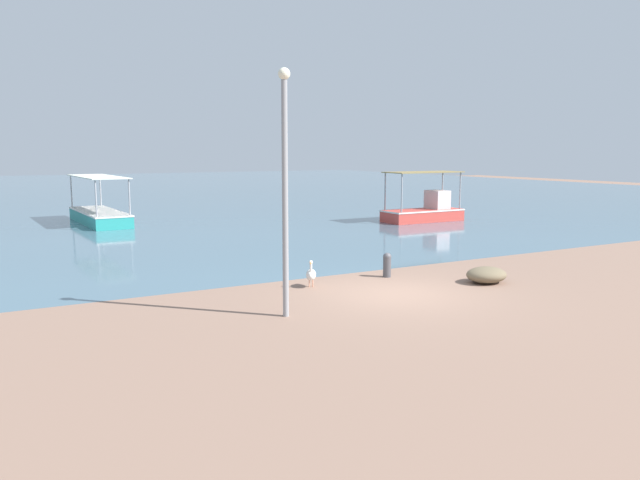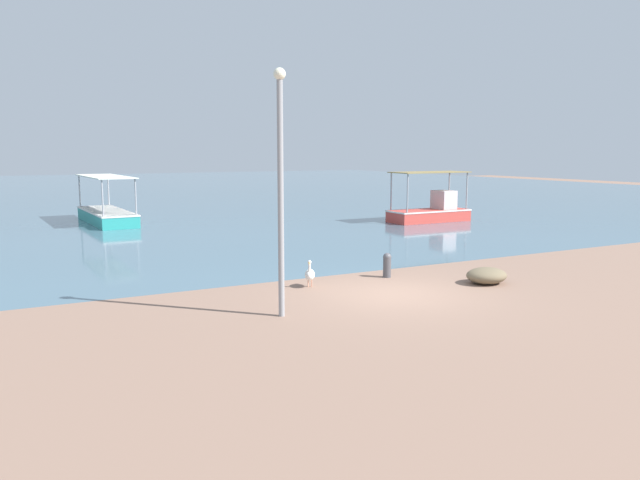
# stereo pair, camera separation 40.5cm
# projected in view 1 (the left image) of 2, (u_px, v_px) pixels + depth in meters

# --- Properties ---
(ground) EXTENTS (120.00, 120.00, 0.00)m
(ground) POSITION_uv_depth(u_px,v_px,m) (396.00, 294.00, 16.89)
(ground) COLOR #856655
(harbor_water) EXTENTS (110.00, 90.00, 0.00)m
(harbor_water) POSITION_uv_depth(u_px,v_px,m) (91.00, 192.00, 58.29)
(harbor_water) COLOR slate
(harbor_water) RESTS_ON ground
(fishing_boat_far_right) EXTENTS (4.57, 1.85, 2.70)m
(fishing_boat_far_right) POSITION_uv_depth(u_px,v_px,m) (425.00, 210.00, 34.13)
(fishing_boat_far_right) COLOR #CD4339
(fishing_boat_far_right) RESTS_ON harbor_water
(fishing_boat_near_right) EXTENTS (2.19, 6.87, 2.50)m
(fishing_boat_near_right) POSITION_uv_depth(u_px,v_px,m) (99.00, 214.00, 33.07)
(fishing_boat_near_right) COLOR teal
(fishing_boat_near_right) RESTS_ON harbor_water
(pelican) EXTENTS (0.52, 0.74, 0.80)m
(pelican) POSITION_uv_depth(u_px,v_px,m) (311.00, 274.00, 17.65)
(pelican) COLOR #E0997A
(pelican) RESTS_ON ground
(lamp_post) EXTENTS (0.28, 0.28, 5.67)m
(lamp_post) POSITION_uv_depth(u_px,v_px,m) (285.00, 180.00, 14.14)
(lamp_post) COLOR gray
(lamp_post) RESTS_ON ground
(mooring_bollard) EXTENTS (0.26, 0.26, 0.76)m
(mooring_bollard) POSITION_uv_depth(u_px,v_px,m) (387.00, 264.00, 19.06)
(mooring_bollard) COLOR #47474C
(mooring_bollard) RESTS_ON ground
(net_pile) EXTENTS (1.24, 1.05, 0.47)m
(net_pile) POSITION_uv_depth(u_px,v_px,m) (486.00, 275.00, 18.26)
(net_pile) COLOR brown
(net_pile) RESTS_ON ground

